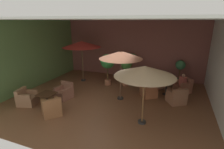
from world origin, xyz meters
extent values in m
cube|color=brown|center=(0.00, 0.00, -0.01)|extent=(9.98, 8.59, 0.02)
cube|color=brown|center=(0.00, 4.26, 1.99)|extent=(9.98, 0.08, 3.98)
cube|color=#5C7F45|center=(-4.95, 0.00, 1.99)|extent=(0.08, 8.59, 3.98)
cube|color=silver|center=(0.00, 0.00, 4.01)|extent=(9.98, 8.59, 0.06)
cylinder|color=black|center=(2.72, 1.71, 0.01)|extent=(0.37, 0.37, 0.02)
cylinder|color=black|center=(2.72, 1.71, 0.29)|extent=(0.07, 0.07, 0.57)
cube|color=#3D2716|center=(2.72, 1.71, 0.59)|extent=(0.67, 0.67, 0.03)
cube|color=#9B5939|center=(1.86, 1.10, 0.22)|extent=(1.04, 1.06, 0.44)
cube|color=#9B5939|center=(1.63, 0.94, 0.67)|extent=(0.59, 0.74, 0.48)
cube|color=#9B5939|center=(1.69, 1.40, 0.53)|extent=(0.52, 0.42, 0.19)
cube|color=#9B5939|center=(2.08, 0.85, 0.53)|extent=(0.52, 0.42, 0.19)
cube|color=#956348|center=(3.28, 0.81, 0.23)|extent=(1.05, 1.04, 0.46)
cube|color=#956348|center=(3.43, 0.56, 0.64)|extent=(0.74, 0.55, 0.37)
cube|color=#956348|center=(3.00, 0.68, 0.55)|extent=(0.44, 0.58, 0.18)
cube|color=#956348|center=(3.52, 1.00, 0.55)|extent=(0.44, 0.58, 0.18)
cube|color=#925743|center=(3.55, 2.37, 0.21)|extent=(1.09, 1.09, 0.42)
cube|color=#925743|center=(3.79, 2.55, 0.63)|extent=(0.62, 0.72, 0.42)
cube|color=#925743|center=(3.71, 2.09, 0.53)|extent=(0.57, 0.49, 0.23)
cube|color=#925743|center=(3.32, 2.59, 0.53)|extent=(0.57, 0.49, 0.23)
cube|color=#925944|center=(2.08, 2.55, 0.22)|extent=(1.11, 1.09, 0.45)
cube|color=#925944|center=(1.90, 2.78, 0.65)|extent=(0.75, 0.63, 0.40)
cube|color=#925944|center=(2.37, 2.72, 0.54)|extent=(0.47, 0.55, 0.19)
cube|color=#925944|center=(1.83, 2.31, 0.54)|extent=(0.47, 0.55, 0.19)
cylinder|color=black|center=(-2.52, -1.71, 0.01)|extent=(0.42, 0.42, 0.02)
cylinder|color=black|center=(-2.52, -1.71, 0.29)|extent=(0.07, 0.07, 0.57)
cube|color=#442819|center=(-2.52, -1.71, 0.59)|extent=(0.76, 0.76, 0.03)
cube|color=#8F5B48|center=(-2.30, -0.74, 0.21)|extent=(0.94, 0.91, 0.41)
cube|color=#8F5B48|center=(-2.24, -0.46, 0.63)|extent=(0.81, 0.34, 0.43)
cube|color=#8F5B48|center=(-2.00, -0.85, 0.51)|extent=(0.28, 0.60, 0.19)
cube|color=#8F5B48|center=(-2.62, -0.71, 0.51)|extent=(0.28, 0.60, 0.19)
cube|color=#976A4B|center=(-3.48, -1.97, 0.21)|extent=(0.97, 0.95, 0.42)
cube|color=#976A4B|center=(-3.78, -2.05, 0.61)|extent=(0.37, 0.78, 0.38)
cube|color=#976A4B|center=(-3.53, -1.65, 0.54)|extent=(0.63, 0.29, 0.23)
cube|color=#976A4B|center=(-3.36, -2.27, 0.54)|extent=(0.63, 0.29, 0.23)
cube|color=#98623B|center=(-1.76, -2.34, 0.22)|extent=(1.07, 1.06, 0.45)
cube|color=#98623B|center=(-1.52, -2.53, 0.65)|extent=(0.60, 0.68, 0.40)
cube|color=#98623B|center=(-1.98, -2.54, 0.55)|extent=(0.56, 0.50, 0.21)
cube|color=#98623B|center=(-1.60, -2.09, 0.55)|extent=(0.56, 0.50, 0.21)
cylinder|color=#2D2D2D|center=(2.06, -1.56, 0.04)|extent=(0.32, 0.32, 0.08)
cylinder|color=brown|center=(2.06, -1.56, 1.16)|extent=(0.06, 0.06, 2.31)
cone|color=beige|center=(2.06, -1.56, 2.17)|extent=(2.29, 2.29, 0.38)
cylinder|color=#2D2D2D|center=(0.54, 0.25, 0.04)|extent=(0.32, 0.32, 0.08)
cylinder|color=brown|center=(0.54, 0.25, 1.24)|extent=(0.06, 0.06, 2.49)
cone|color=#A2654A|center=(0.54, 0.25, 2.35)|extent=(2.15, 2.15, 0.37)
cylinder|color=#2D2D2D|center=(-2.74, 2.09, 0.04)|extent=(0.32, 0.32, 0.08)
cylinder|color=brown|center=(-2.74, 2.09, 1.32)|extent=(0.06, 0.06, 2.64)
cone|color=red|center=(-2.74, 2.09, 2.49)|extent=(2.49, 2.49, 0.40)
cylinder|color=#34372A|center=(3.35, 3.70, 0.20)|extent=(0.34, 0.34, 0.40)
cylinder|color=brown|center=(3.35, 3.70, 0.71)|extent=(0.06, 0.06, 0.62)
sphere|color=#366D44|center=(3.35, 3.70, 1.27)|extent=(0.60, 0.60, 0.60)
cylinder|color=#A66042|center=(0.19, 2.34, 0.17)|extent=(0.43, 0.43, 0.35)
cylinder|color=brown|center=(0.19, 2.34, 0.72)|extent=(0.06, 0.06, 0.74)
sphere|color=#396B2C|center=(0.19, 2.34, 1.40)|extent=(0.74, 0.74, 0.74)
cylinder|color=#AE6949|center=(-0.89, 1.98, 0.16)|extent=(0.40, 0.40, 0.33)
cylinder|color=brown|center=(-0.89, 1.98, 0.74)|extent=(0.06, 0.06, 0.82)
sphere|color=#2B7935|center=(-0.89, 1.98, 1.53)|extent=(0.90, 0.90, 0.90)
cylinder|color=silver|center=(0.24, 3.66, 0.16)|extent=(0.36, 0.36, 0.32)
cylinder|color=brown|center=(0.24, 3.66, 0.75)|extent=(0.06, 0.06, 0.86)
sphere|color=#2C752F|center=(0.24, 3.66, 1.46)|extent=(0.67, 0.67, 0.67)
cube|color=#497C5D|center=(2.08, 2.55, 0.70)|extent=(0.43, 0.41, 0.50)
sphere|color=#885F4B|center=(2.08, 2.55, 1.04)|extent=(0.20, 0.20, 0.20)
cube|color=#BB554A|center=(3.55, 2.37, 0.67)|extent=(0.41, 0.43, 0.51)
sphere|color=#A9755C|center=(3.55, 2.37, 1.01)|extent=(0.19, 0.19, 0.19)
cylinder|color=white|center=(2.73, 1.80, 0.66)|extent=(0.08, 0.08, 0.11)
cube|color=#9EA0A5|center=(2.73, 1.62, 0.61)|extent=(0.34, 0.26, 0.01)
cube|color=black|center=(2.71, 1.51, 0.71)|extent=(0.31, 0.06, 0.19)
camera|label=1|loc=(3.12, -7.68, 3.94)|focal=27.74mm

